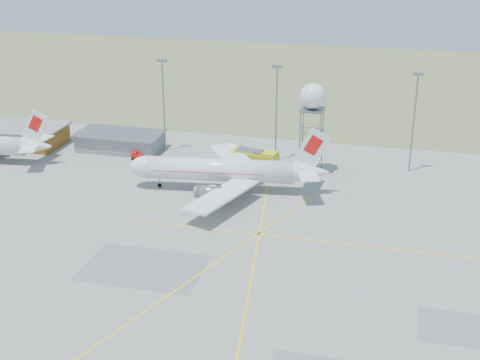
% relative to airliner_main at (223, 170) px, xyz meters
% --- Properties ---
extents(ground, '(400.00, 400.00, 0.00)m').
position_rel_airliner_main_xyz_m(ground, '(16.38, -47.05, -3.98)').
color(ground, gray).
rests_on(ground, ground).
extents(grass_strip, '(400.00, 120.00, 0.03)m').
position_rel_airliner_main_xyz_m(grass_strip, '(16.38, 92.95, -3.96)').
color(grass_strip, '#5F713E').
rests_on(grass_strip, ground).
extents(building_grey, '(19.00, 10.00, 3.90)m').
position_rel_airliner_main_xyz_m(building_grey, '(-28.62, 16.95, -2.00)').
color(building_grey, gray).
rests_on(building_grey, ground).
extents(mast_a, '(2.20, 0.50, 20.50)m').
position_rel_airliner_main_xyz_m(mast_a, '(-18.62, 18.95, 8.09)').
color(mast_a, slate).
rests_on(mast_a, ground).
extents(mast_b, '(2.20, 0.50, 20.50)m').
position_rel_airliner_main_xyz_m(mast_b, '(6.38, 18.95, 8.09)').
color(mast_b, slate).
rests_on(mast_b, ground).
extents(mast_c, '(2.20, 0.50, 20.50)m').
position_rel_airliner_main_xyz_m(mast_c, '(34.38, 18.95, 8.09)').
color(mast_c, slate).
rests_on(mast_c, ground).
extents(airliner_main, '(38.10, 36.76, 12.98)m').
position_rel_airliner_main_xyz_m(airliner_main, '(0.00, 0.00, 0.00)').
color(airliner_main, silver).
rests_on(airliner_main, ground).
extents(radar_tower, '(5.10, 5.10, 18.46)m').
position_rel_airliner_main_xyz_m(radar_tower, '(14.65, 13.62, 6.38)').
color(radar_tower, slate).
rests_on(radar_tower, ground).
extents(fire_truck, '(10.41, 5.59, 3.98)m').
position_rel_airliner_main_xyz_m(fire_truck, '(3.36, 12.90, -2.07)').
color(fire_truck, gold).
rests_on(fire_truck, ground).
extents(baggage_tug, '(2.43, 2.06, 1.75)m').
position_rel_airliner_main_xyz_m(baggage_tug, '(-22.59, 11.76, -3.31)').
color(baggage_tug, red).
rests_on(baggage_tug, ground).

